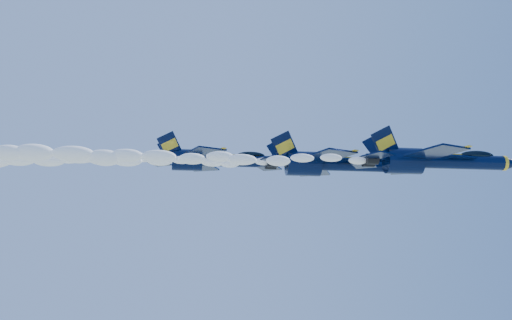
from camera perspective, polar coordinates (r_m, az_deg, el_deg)
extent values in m
cylinder|color=black|center=(70.68, 17.84, -0.17)|extent=(9.14, 1.52, 1.52)
ellipsoid|color=black|center=(68.21, 12.97, -0.07)|extent=(1.58, 2.74, 6.50)
cylinder|color=yellow|center=(72.78, 21.17, -0.27)|extent=(0.36, 1.58, 1.58)
ellipsoid|color=black|center=(71.59, 19.05, 0.39)|extent=(3.66, 1.19, 1.01)
cube|color=yellow|center=(71.52, 19.06, 0.15)|extent=(4.26, 1.02, 0.18)
cube|color=black|center=(65.21, 15.70, 0.69)|extent=(5.44, 6.45, 0.18)
cube|color=black|center=(72.57, 13.22, -0.75)|extent=(5.44, 6.45, 0.18)
cube|color=yellow|center=(65.80, 16.83, 0.73)|extent=(2.45, 5.09, 0.10)
cube|color=yellow|center=(73.10, 14.26, -0.70)|extent=(2.45, 5.09, 0.10)
cube|color=black|center=(66.84, 11.42, 1.49)|extent=(3.31, 1.05, 3.56)
cube|color=black|center=(68.80, 10.86, 1.07)|extent=(3.31, 1.05, 3.56)
cylinder|color=black|center=(66.44, 10.29, 0.09)|extent=(1.22, 1.12, 1.12)
cylinder|color=black|center=(67.66, 9.96, -0.15)|extent=(1.22, 1.12, 1.12)
cube|color=yellow|center=(69.61, 15.52, 0.53)|extent=(11.17, 0.36, 0.08)
ellipsoid|color=white|center=(65.08, -18.08, 0.47)|extent=(63.49, 2.41, 2.17)
cylinder|color=black|center=(75.00, 9.15, -0.42)|extent=(9.42, 1.57, 1.57)
ellipsoid|color=black|center=(73.40, 4.21, -0.33)|extent=(1.63, 2.82, 6.70)
cone|color=black|center=(76.94, 13.49, -0.54)|extent=(2.72, 1.57, 1.57)
cylinder|color=yellow|center=(76.50, 12.61, -0.51)|extent=(0.37, 1.63, 1.63)
ellipsoid|color=black|center=(75.69, 10.42, 0.13)|extent=(3.77, 1.22, 1.04)
cube|color=yellow|center=(75.62, 10.43, -0.11)|extent=(4.39, 1.05, 0.19)
cube|color=black|center=(69.84, 6.41, 0.39)|extent=(5.61, 6.65, 0.19)
cube|color=black|center=(77.81, 4.95, -0.97)|extent=(5.61, 6.65, 0.19)
cube|color=yellow|center=(70.22, 7.57, 0.43)|extent=(2.52, 5.24, 0.10)
cube|color=yellow|center=(78.15, 6.00, -0.92)|extent=(2.52, 5.24, 0.10)
cube|color=black|center=(72.28, 2.58, 1.16)|extent=(3.41, 1.08, 3.67)
cube|color=black|center=(74.39, 2.28, 0.77)|extent=(3.41, 1.08, 3.67)
cylinder|color=black|center=(72.09, 1.47, -0.18)|extent=(1.26, 1.15, 1.15)
cylinder|color=black|center=(73.41, 1.30, -0.40)|extent=(1.26, 1.15, 1.15)
cube|color=yellow|center=(74.35, 6.81, 0.26)|extent=(11.51, 0.37, 0.08)
cylinder|color=black|center=(78.03, -1.66, -0.08)|extent=(8.71, 1.45, 1.45)
ellipsoid|color=black|center=(77.67, -6.14, 0.01)|extent=(1.51, 2.61, 6.19)
cone|color=black|center=(78.78, 2.40, -0.20)|extent=(2.52, 1.45, 1.45)
cylinder|color=yellow|center=(78.59, 1.57, -0.17)|extent=(0.34, 1.51, 1.51)
ellipsoid|color=black|center=(78.37, -0.46, 0.40)|extent=(3.48, 1.13, 0.96)
cube|color=yellow|center=(78.30, -0.46, 0.19)|extent=(4.06, 0.97, 0.17)
cube|color=black|center=(73.96, -4.72, 0.64)|extent=(5.19, 6.15, 0.17)
cube|color=black|center=(81.51, -4.99, -0.57)|extent=(5.19, 6.15, 0.17)
cube|color=yellow|center=(74.05, -3.67, 0.69)|extent=(2.33, 4.85, 0.10)
cube|color=yellow|center=(81.60, -4.03, -0.53)|extent=(2.33, 4.85, 0.10)
cube|color=black|center=(77.00, -7.68, 1.30)|extent=(3.15, 1.00, 3.39)
cube|color=black|center=(78.98, -7.68, 0.95)|extent=(3.15, 1.00, 3.39)
cylinder|color=black|center=(77.05, -8.65, 0.14)|extent=(1.16, 1.06, 1.06)
cylinder|color=black|center=(78.28, -8.63, -0.06)|extent=(1.16, 1.06, 1.06)
cube|color=yellow|center=(77.97, -3.78, 0.52)|extent=(10.65, 0.34, 0.08)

